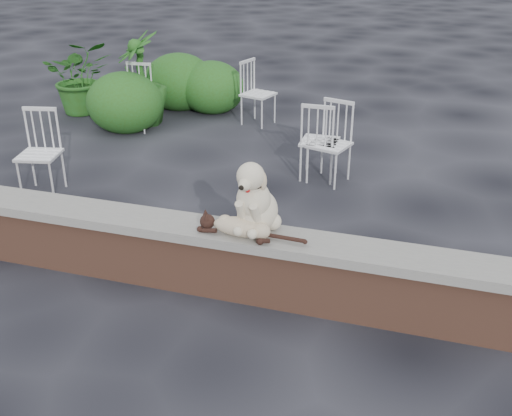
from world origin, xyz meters
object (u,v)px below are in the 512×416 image
(cat, at_px, (242,226))
(chair_e, at_px, (258,93))
(dog, at_px, (257,193))
(chair_d, at_px, (329,143))
(chair_b, at_px, (136,98))
(potted_plant_a, at_px, (80,77))
(chair_c, at_px, (320,140))
(potted_plant_b, at_px, (140,79))
(chair_a, at_px, (39,153))

(cat, xyz_separation_m, chair_e, (-1.26, 4.52, -0.20))
(cat, bearing_deg, dog, 68.10)
(chair_d, bearing_deg, chair_e, 143.34)
(chair_b, bearing_deg, cat, -55.87)
(chair_d, distance_m, potted_plant_a, 4.57)
(dog, bearing_deg, potted_plant_a, 141.64)
(chair_c, bearing_deg, chair_d, 146.81)
(potted_plant_a, relative_size, potted_plant_b, 0.84)
(cat, distance_m, chair_c, 2.73)
(cat, xyz_separation_m, chair_a, (-2.81, 1.35, -0.20))
(dog, height_order, chair_e, dog)
(chair_b, xyz_separation_m, chair_d, (3.05, -1.11, 0.00))
(dog, relative_size, potted_plant_a, 0.54)
(chair_a, height_order, potted_plant_a, potted_plant_a)
(chair_a, height_order, chair_d, same)
(potted_plant_a, distance_m, potted_plant_b, 1.20)
(chair_b, relative_size, potted_plant_a, 0.82)
(cat, distance_m, chair_b, 4.72)
(dog, distance_m, cat, 0.28)
(chair_d, bearing_deg, cat, -77.86)
(chair_e, relative_size, chair_b, 1.00)
(dog, relative_size, chair_b, 0.66)
(cat, relative_size, chair_b, 1.09)
(chair_b, relative_size, chair_d, 1.00)
(chair_a, bearing_deg, cat, -38.50)
(chair_b, distance_m, chair_d, 3.25)
(chair_c, bearing_deg, potted_plant_b, -24.35)
(chair_e, xyz_separation_m, potted_plant_b, (-1.66, -0.49, 0.21))
(cat, xyz_separation_m, chair_b, (-2.87, 3.74, -0.20))
(potted_plant_b, bearing_deg, chair_e, 16.47)
(dog, height_order, chair_b, dog)
(chair_e, xyz_separation_m, chair_d, (1.44, -1.89, 0.00))
(chair_a, distance_m, potted_plant_b, 2.69)
(chair_c, distance_m, chair_d, 0.16)
(cat, distance_m, chair_e, 4.70)
(chair_a, relative_size, chair_c, 1.00)
(chair_d, height_order, potted_plant_a, potted_plant_a)
(chair_e, bearing_deg, dog, -147.13)
(chair_a, bearing_deg, potted_plant_a, 100.97)
(chair_d, bearing_deg, chair_a, -140.79)
(cat, height_order, chair_b, chair_b)
(dog, bearing_deg, cat, -111.90)
(cat, relative_size, chair_e, 1.09)
(dog, xyz_separation_m, chair_b, (-2.95, 3.59, -0.42))
(cat, height_order, chair_e, chair_e)
(chair_e, height_order, potted_plant_a, potted_plant_a)
(chair_c, bearing_deg, potted_plant_a, -20.90)
(chair_e, bearing_deg, chair_b, 131.50)
(chair_c, relative_size, chair_b, 1.00)
(chair_a, bearing_deg, chair_b, 78.65)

